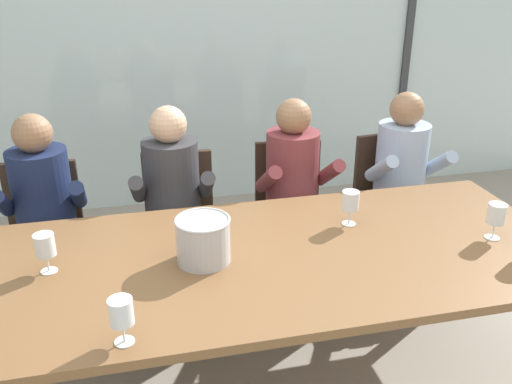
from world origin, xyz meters
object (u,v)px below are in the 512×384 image
Objects in this scene: wine_glass_spare_empty at (45,247)px; dining_table at (274,265)px; chair_center at (290,201)px; ice_bucket_primary at (203,239)px; chair_left_of_center at (180,214)px; wine_glass_center_pour at (350,202)px; wine_glass_by_left_taster at (121,314)px; person_maroon_top at (296,186)px; chair_right_of_center at (389,190)px; person_navy_polo at (44,209)px; person_pale_blue_shirt at (405,176)px; person_charcoal_jacket at (173,197)px; wine_glass_near_bucket at (496,215)px; chair_near_curtain at (43,227)px.

dining_table is at bearing -4.27° from wine_glass_spare_empty.
ice_bucket_primary reaches higher than chair_center.
wine_glass_center_pour is at bearing -40.35° from chair_left_of_center.
chair_center is 1.66m from wine_glass_spare_empty.
chair_center is 0.88m from wine_glass_center_pour.
wine_glass_spare_empty is (-0.30, 0.54, 0.00)m from wine_glass_by_left_taster.
chair_center is 5.01× the size of wine_glass_spare_empty.
person_maroon_top is 1.67m from wine_glass_by_left_taster.
ice_bucket_primary is 0.77m from wine_glass_center_pour.
dining_table is 1.48m from chair_right_of_center.
person_navy_polo and person_pale_blue_shirt have the same top height.
person_charcoal_jacket is at bearing -179.05° from person_pale_blue_shirt.
chair_right_of_center is (1.07, 1.01, -0.17)m from dining_table.
chair_left_of_center is 0.73× the size of person_pale_blue_shirt.
chair_right_of_center is at bearing 43.42° from dining_table.
chair_center is at bearing 7.85° from chair_left_of_center.
chair_left_of_center is at bearing 134.88° from wine_glass_center_pour.
wine_glass_near_bucket reaches higher than dining_table.
chair_right_of_center is 5.01× the size of wine_glass_near_bucket.
wine_glass_by_left_taster is at bearing -68.38° from chair_near_curtain.
wine_glass_near_bucket is at bearing -98.03° from chair_right_of_center.
chair_left_of_center is 5.01× the size of wine_glass_by_left_taster.
person_pale_blue_shirt reaches higher than wine_glass_by_left_taster.
wine_glass_center_pour is at bearing 31.43° from wine_glass_by_left_taster.
wine_glass_near_bucket is (-0.05, -0.93, 0.17)m from person_pale_blue_shirt.
chair_right_of_center is at bearing 24.93° from wine_glass_spare_empty.
person_maroon_top reaches higher than chair_center.
ice_bucket_primary is (-0.31, 0.01, 0.16)m from dining_table.
chair_center is 3.65× the size of ice_bucket_primary.
wine_glass_spare_empty is at bearing -123.95° from person_charcoal_jacket.
wine_glass_spare_empty is at bearing -158.27° from person_pale_blue_shirt.
person_charcoal_jacket reaches higher than chair_left_of_center.
person_pale_blue_shirt is (0.72, -0.00, 0.00)m from person_maroon_top.
wine_glass_by_left_taster is 1.00× the size of wine_glass_spare_empty.
person_navy_polo reaches higher than chair_right_of_center.
chair_center reaches higher than dining_table.
wine_glass_near_bucket reaches higher than chair_center.
person_navy_polo is (-2.14, -0.17, 0.17)m from chair_right_of_center.
chair_left_of_center is 1.51m from wine_glass_by_left_taster.
person_charcoal_jacket reaches higher than wine_glass_near_bucket.
wine_glass_center_pour is at bearing -35.57° from person_charcoal_jacket.
chair_right_of_center is 0.24m from person_pale_blue_shirt.
wine_glass_spare_empty is (-0.58, -0.77, 0.17)m from person_charcoal_jacket.
chair_center is at bearing 174.74° from chair_right_of_center.
wine_glass_center_pour is (-0.64, -0.65, 0.17)m from person_pale_blue_shirt.
wine_glass_by_left_taster is at bearing -141.94° from person_pale_blue_shirt.
wine_glass_near_bucket is (0.67, -0.93, 0.17)m from person_maroon_top.
wine_glass_center_pour is at bearing -134.00° from person_pale_blue_shirt.
chair_left_of_center is 3.65× the size of ice_bucket_primary.
chair_right_of_center is 5.01× the size of wine_glass_by_left_taster.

